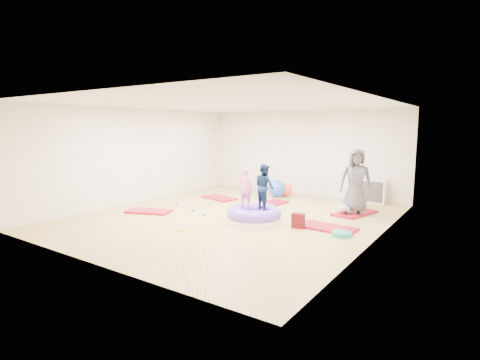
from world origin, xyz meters
The scene contains 19 objects.
room centered at (0.00, 0.00, 1.40)m, with size 7.01×8.01×2.81m.
gym_mat_front_left centered at (-2.14, -0.86, 0.02)m, with size 1.18×0.59×0.05m, color #A50420.
gym_mat_mid_left centered at (-1.75, 1.70, 0.02)m, with size 1.18×0.59×0.05m, color #A50420.
gym_mat_center_back centered at (0.03, 1.90, 0.02)m, with size 1.10×0.55×0.05m, color #A50420.
gym_mat_right centered at (2.38, 0.25, 0.03)m, with size 1.27×0.64×0.05m, color #A50420.
gym_mat_rear_right centered at (2.45, 2.00, 0.03)m, with size 1.28×0.64×0.05m, color #A50420.
inflatable_cushion centered at (0.74, -0.19, 0.16)m, with size 1.31×1.31×0.41m.
child_pink centered at (0.46, -0.12, 0.86)m, with size 0.35×0.23×0.96m, color pink.
child_navy centered at (0.96, -0.09, 0.91)m, with size 0.52×0.40×1.07m, color #0E1F40.
adult_caregiver centered at (2.46, 1.94, 0.89)m, with size 0.82×0.53×1.67m, color #44434A.
infant centered at (2.26, 1.75, 0.17)m, with size 0.37×0.38×0.22m.
ball_pit_balls centered at (-0.83, 0.75, 0.03)m, with size 4.28×2.39×0.07m.
exercise_ball_blue centered at (-0.41, 3.00, 0.29)m, with size 0.57×0.57×0.57m, color blue.
exercise_ball_orange centered at (-0.21, 3.27, 0.21)m, with size 0.43×0.43×0.43m, color #DD4D29.
infant_play_gym centered at (0.64, 3.42, 0.35)m, with size 0.69×0.66×0.53m.
cube_shelf centered at (2.44, 3.79, 0.36)m, with size 0.71×0.35×0.71m.
balance_disc centered at (2.85, -0.13, 0.04)m, with size 0.40×0.40×0.09m, color #169684.
backpack centered at (1.83, -0.07, 0.17)m, with size 0.29×0.18×0.33m, color maroon.
yellow_toy centered at (-0.24, -1.69, 0.01)m, with size 0.19×0.19×0.03m, color yellow.
Camera 1 is at (5.34, -7.53, 2.23)m, focal length 28.00 mm.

